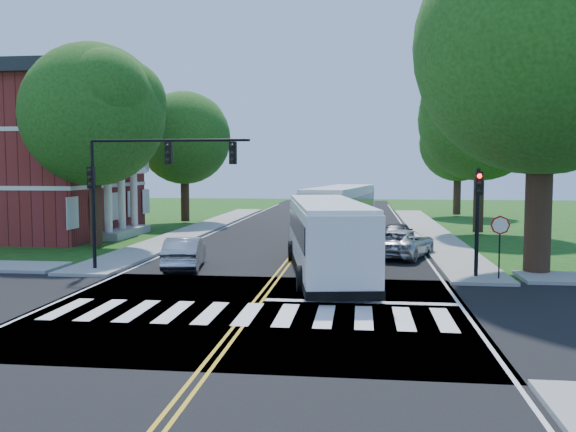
# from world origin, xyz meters

# --- Properties ---
(ground) EXTENTS (140.00, 140.00, 0.00)m
(ground) POSITION_xyz_m (0.00, 0.00, 0.00)
(ground) COLOR #1C4411
(ground) RESTS_ON ground
(road) EXTENTS (14.00, 96.00, 0.01)m
(road) POSITION_xyz_m (0.00, 18.00, 0.01)
(road) COLOR black
(road) RESTS_ON ground
(cross_road) EXTENTS (60.00, 12.00, 0.01)m
(cross_road) POSITION_xyz_m (0.00, 0.00, 0.01)
(cross_road) COLOR black
(cross_road) RESTS_ON ground
(center_line) EXTENTS (0.36, 70.00, 0.01)m
(center_line) POSITION_xyz_m (0.00, 22.00, 0.01)
(center_line) COLOR gold
(center_line) RESTS_ON road
(edge_line_w) EXTENTS (0.12, 70.00, 0.01)m
(edge_line_w) POSITION_xyz_m (-6.80, 22.00, 0.01)
(edge_line_w) COLOR silver
(edge_line_w) RESTS_ON road
(edge_line_e) EXTENTS (0.12, 70.00, 0.01)m
(edge_line_e) POSITION_xyz_m (6.80, 22.00, 0.01)
(edge_line_e) COLOR silver
(edge_line_e) RESTS_ON road
(crosswalk) EXTENTS (12.60, 3.00, 0.01)m
(crosswalk) POSITION_xyz_m (0.00, -0.50, 0.02)
(crosswalk) COLOR silver
(crosswalk) RESTS_ON road
(stop_bar) EXTENTS (6.60, 0.40, 0.01)m
(stop_bar) POSITION_xyz_m (3.50, 1.60, 0.02)
(stop_bar) COLOR silver
(stop_bar) RESTS_ON road
(sidewalk_nw) EXTENTS (2.60, 40.00, 0.15)m
(sidewalk_nw) POSITION_xyz_m (-8.30, 25.00, 0.07)
(sidewalk_nw) COLOR gray
(sidewalk_nw) RESTS_ON ground
(sidewalk_ne) EXTENTS (2.60, 40.00, 0.15)m
(sidewalk_ne) POSITION_xyz_m (8.30, 25.00, 0.07)
(sidewalk_ne) COLOR gray
(sidewalk_ne) RESTS_ON ground
(tree_ne_big) EXTENTS (10.80, 10.80, 14.91)m
(tree_ne_big) POSITION_xyz_m (11.00, 8.00, 9.62)
(tree_ne_big) COLOR black
(tree_ne_big) RESTS_ON ground
(tree_west_near) EXTENTS (8.00, 8.00, 11.40)m
(tree_west_near) POSITION_xyz_m (-11.50, 14.00, 7.53)
(tree_west_near) COLOR black
(tree_west_near) RESTS_ON ground
(tree_west_far) EXTENTS (7.60, 7.60, 10.67)m
(tree_west_far) POSITION_xyz_m (-11.00, 30.00, 7.00)
(tree_west_far) COLOR black
(tree_west_far) RESTS_ON ground
(tree_east_mid) EXTENTS (8.40, 8.40, 11.93)m
(tree_east_mid) POSITION_xyz_m (11.50, 24.00, 7.86)
(tree_east_mid) COLOR black
(tree_east_mid) RESTS_ON ground
(tree_east_far) EXTENTS (7.20, 7.20, 10.34)m
(tree_east_far) POSITION_xyz_m (12.50, 40.00, 6.86)
(tree_east_far) COLOR black
(tree_east_far) RESTS_ON ground
(signal_nw) EXTENTS (7.15, 0.46, 5.66)m
(signal_nw) POSITION_xyz_m (-5.86, 6.43, 4.38)
(signal_nw) COLOR black
(signal_nw) RESTS_ON ground
(signal_ne) EXTENTS (0.30, 0.46, 4.40)m
(signal_ne) POSITION_xyz_m (8.20, 6.44, 2.96)
(signal_ne) COLOR black
(signal_ne) RESTS_ON ground
(stop_sign) EXTENTS (0.76, 0.08, 2.53)m
(stop_sign) POSITION_xyz_m (9.00, 5.98, 2.03)
(stop_sign) COLOR black
(stop_sign) RESTS_ON ground
(bus_lead) EXTENTS (4.55, 12.47, 3.16)m
(bus_lead) POSITION_xyz_m (2.04, 6.93, 1.68)
(bus_lead) COLOR silver
(bus_lead) RESTS_ON road
(bus_follow) EXTENTS (4.78, 13.00, 3.30)m
(bus_follow) POSITION_xyz_m (2.12, 21.83, 1.75)
(bus_follow) COLOR silver
(bus_follow) RESTS_ON road
(hatchback) EXTENTS (2.20, 4.56, 1.44)m
(hatchback) POSITION_xyz_m (-4.43, 7.61, 0.73)
(hatchback) COLOR #A3A5AA
(hatchback) RESTS_ON road
(suv) EXTENTS (3.94, 5.58, 1.41)m
(suv) POSITION_xyz_m (5.62, 12.44, 0.72)
(suv) COLOR silver
(suv) RESTS_ON road
(dark_sedan) EXTENTS (2.37, 4.58, 1.27)m
(dark_sedan) POSITION_xyz_m (5.66, 17.62, 0.65)
(dark_sedan) COLOR black
(dark_sedan) RESTS_ON road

